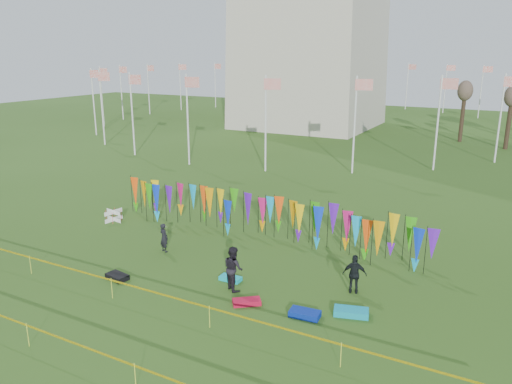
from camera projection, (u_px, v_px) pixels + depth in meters
The scene contains 14 objects.
ground at pixel (183, 285), 21.74m from camera, with size 160.00×160.00×0.00m, color #2A4A14.
flagpole_ring at pixel (309, 96), 67.72m from camera, with size 57.40×56.16×8.00m.
banner_row at pixel (260, 213), 26.91m from camera, with size 18.64×0.64×2.29m.
caution_tape_near at pixel (142, 290), 19.66m from camera, with size 26.00×0.02×0.90m.
caution_tape_far at pixel (60, 339), 16.28m from camera, with size 26.00×0.02×0.90m.
box_kite at pixel (114, 216), 29.85m from camera, with size 0.65×0.65×0.72m.
person_left at pixel (164, 238), 25.23m from camera, with size 0.55×0.40×1.50m, color black.
person_mid at pixel (233, 268), 21.16m from camera, with size 0.94×0.58×1.93m, color black.
person_right at pixel (355, 274), 20.84m from camera, with size 1.00×0.57×1.71m, color black.
kite_bag_turquoise at pixel (230, 278), 22.18m from camera, with size 0.96×0.48×0.19m, color #0DBEC9.
kite_bag_blue at pixel (305, 314), 19.14m from camera, with size 1.16×0.61×0.24m, color #09259C.
kite_bag_red at pixel (247, 302), 20.09m from camera, with size 1.12×0.51×0.21m, color red.
kite_bag_black at pixel (117, 277), 22.32m from camera, with size 1.02×0.59×0.24m, color black.
kite_bag_teal at pixel (351, 312), 19.26m from camera, with size 1.32×0.63×0.25m, color #0D9EBB.
Camera 1 is at (12.23, -15.93, 9.82)m, focal length 35.00 mm.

